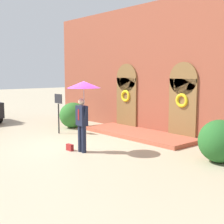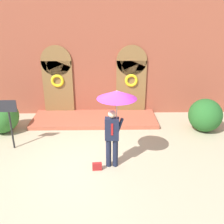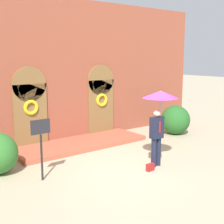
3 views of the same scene
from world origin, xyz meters
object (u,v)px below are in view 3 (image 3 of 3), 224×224
(person_with_umbrella, at_px, (160,105))
(sign_post, at_px, (41,140))
(handbag, at_px, (150,167))
(shrub_right, at_px, (175,120))

(person_with_umbrella, xyz_separation_m, sign_post, (-3.41, 1.13, -0.75))
(handbag, height_order, shrub_right, shrub_right)
(handbag, xyz_separation_m, shrub_right, (4.07, 2.57, 0.52))
(shrub_right, bearing_deg, handbag, -147.74)
(person_with_umbrella, bearing_deg, shrub_right, 33.86)
(person_with_umbrella, relative_size, handbag, 8.44)
(sign_post, bearing_deg, person_with_umbrella, -18.34)
(person_with_umbrella, bearing_deg, sign_post, 161.66)
(person_with_umbrella, xyz_separation_m, handbag, (-0.54, -0.20, -1.80))
(sign_post, distance_m, shrub_right, 7.07)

